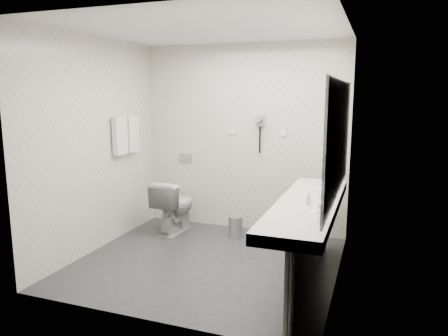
% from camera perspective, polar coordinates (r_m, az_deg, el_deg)
% --- Properties ---
extents(floor, '(2.80, 2.80, 0.00)m').
position_cam_1_polar(floor, '(4.83, -2.34, -12.56)').
color(floor, '#28292D').
rests_on(floor, ground).
extents(ceiling, '(2.80, 2.80, 0.00)m').
position_cam_1_polar(ceiling, '(4.50, -2.58, 18.28)').
color(ceiling, silver).
rests_on(ceiling, wall_back).
extents(wall_back, '(2.80, 0.00, 2.80)m').
position_cam_1_polar(wall_back, '(5.71, 2.56, 3.96)').
color(wall_back, beige).
rests_on(wall_back, floor).
extents(wall_front, '(2.80, 0.00, 2.80)m').
position_cam_1_polar(wall_front, '(3.35, -11.00, -0.54)').
color(wall_front, beige).
rests_on(wall_front, floor).
extents(wall_left, '(0.00, 2.60, 2.60)m').
position_cam_1_polar(wall_left, '(5.19, -16.90, 2.93)').
color(wall_left, beige).
rests_on(wall_left, floor).
extents(wall_right, '(0.00, 2.60, 2.60)m').
position_cam_1_polar(wall_right, '(4.17, 15.62, 1.34)').
color(wall_right, beige).
rests_on(wall_right, floor).
extents(vanity_counter, '(0.55, 2.20, 0.10)m').
position_cam_1_polar(vanity_counter, '(4.10, 11.24, -5.07)').
color(vanity_counter, silver).
rests_on(vanity_counter, floor).
extents(vanity_panel, '(0.03, 2.15, 0.75)m').
position_cam_1_polar(vanity_panel, '(4.22, 11.39, -10.67)').
color(vanity_panel, gray).
rests_on(vanity_panel, floor).
extents(vanity_post_near, '(0.06, 0.06, 0.75)m').
position_cam_1_polar(vanity_post_near, '(3.28, 9.00, -16.93)').
color(vanity_post_near, silver).
rests_on(vanity_post_near, floor).
extents(vanity_post_far, '(0.06, 0.06, 0.75)m').
position_cam_1_polar(vanity_post_far, '(5.20, 13.50, -6.78)').
color(vanity_post_far, silver).
rests_on(vanity_post_far, floor).
extents(mirror, '(0.02, 2.20, 1.05)m').
position_cam_1_polar(mirror, '(3.95, 15.30, 3.81)').
color(mirror, '#B2BCC6').
rests_on(mirror, wall_right).
extents(basin_near, '(0.40, 0.31, 0.05)m').
position_cam_1_polar(basin_near, '(3.47, 9.57, -7.19)').
color(basin_near, silver).
rests_on(basin_near, vanity_counter).
extents(basin_far, '(0.40, 0.31, 0.05)m').
position_cam_1_polar(basin_far, '(4.71, 12.50, -2.69)').
color(basin_far, silver).
rests_on(basin_far, vanity_counter).
extents(faucet_near, '(0.04, 0.04, 0.15)m').
position_cam_1_polar(faucet_near, '(3.42, 12.85, -6.00)').
color(faucet_near, silver).
rests_on(faucet_near, vanity_counter).
extents(faucet_far, '(0.04, 0.04, 0.15)m').
position_cam_1_polar(faucet_far, '(4.67, 14.91, -1.77)').
color(faucet_far, silver).
rests_on(faucet_far, vanity_counter).
extents(soap_bottle_a, '(0.06, 0.06, 0.10)m').
position_cam_1_polar(soap_bottle_a, '(4.14, 13.07, -3.55)').
color(soap_bottle_a, silver).
rests_on(soap_bottle_a, vanity_counter).
extents(soap_bottle_c, '(0.06, 0.06, 0.13)m').
position_cam_1_polar(soap_bottle_c, '(3.95, 11.33, -3.93)').
color(soap_bottle_c, silver).
rests_on(soap_bottle_c, vanity_counter).
extents(glass_left, '(0.06, 0.06, 0.11)m').
position_cam_1_polar(glass_left, '(4.29, 14.40, -3.07)').
color(glass_left, silver).
rests_on(glass_left, vanity_counter).
extents(glass_right, '(0.06, 0.06, 0.10)m').
position_cam_1_polar(glass_right, '(4.38, 13.74, -2.84)').
color(glass_right, silver).
rests_on(glass_right, vanity_counter).
extents(toilet, '(0.43, 0.72, 0.72)m').
position_cam_1_polar(toilet, '(5.75, -6.71, -5.11)').
color(toilet, silver).
rests_on(toilet, floor).
extents(flush_plate, '(0.18, 0.02, 0.12)m').
position_cam_1_polar(flush_plate, '(6.04, -5.22, 1.40)').
color(flush_plate, '#B2B5BA').
rests_on(flush_plate, wall_back).
extents(pedal_bin, '(0.24, 0.24, 0.26)m').
position_cam_1_polar(pedal_bin, '(5.55, 1.60, -8.03)').
color(pedal_bin, '#B2B5BA').
rests_on(pedal_bin, floor).
extents(bin_lid, '(0.19, 0.19, 0.02)m').
position_cam_1_polar(bin_lid, '(5.51, 1.61, -6.65)').
color(bin_lid, '#B2B5BA').
rests_on(bin_lid, pedal_bin).
extents(towel_rail, '(0.02, 0.62, 0.02)m').
position_cam_1_polar(towel_rail, '(5.59, -13.25, 6.66)').
color(towel_rail, silver).
rests_on(towel_rail, wall_left).
extents(towel_near, '(0.07, 0.24, 0.48)m').
position_cam_1_polar(towel_near, '(5.48, -13.87, 4.26)').
color(towel_near, silver).
rests_on(towel_near, towel_rail).
extents(towel_far, '(0.07, 0.24, 0.48)m').
position_cam_1_polar(towel_far, '(5.71, -12.30, 4.55)').
color(towel_far, silver).
rests_on(towel_far, towel_rail).
extents(dryer_cradle, '(0.10, 0.04, 0.14)m').
position_cam_1_polar(dryer_cradle, '(5.59, 4.94, 6.37)').
color(dryer_cradle, gray).
rests_on(dryer_cradle, wall_back).
extents(dryer_barrel, '(0.08, 0.14, 0.08)m').
position_cam_1_polar(dryer_barrel, '(5.52, 4.76, 6.64)').
color(dryer_barrel, gray).
rests_on(dryer_barrel, dryer_cradle).
extents(dryer_cord, '(0.02, 0.02, 0.35)m').
position_cam_1_polar(dryer_cord, '(5.60, 4.86, 3.81)').
color(dryer_cord, black).
rests_on(dryer_cord, dryer_cradle).
extents(switch_plate_a, '(0.09, 0.02, 0.09)m').
position_cam_1_polar(switch_plate_a, '(5.74, 1.09, 5.00)').
color(switch_plate_a, silver).
rests_on(switch_plate_a, wall_back).
extents(switch_plate_b, '(0.09, 0.02, 0.09)m').
position_cam_1_polar(switch_plate_b, '(5.55, 7.97, 4.73)').
color(switch_plate_b, silver).
rests_on(switch_plate_b, wall_back).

